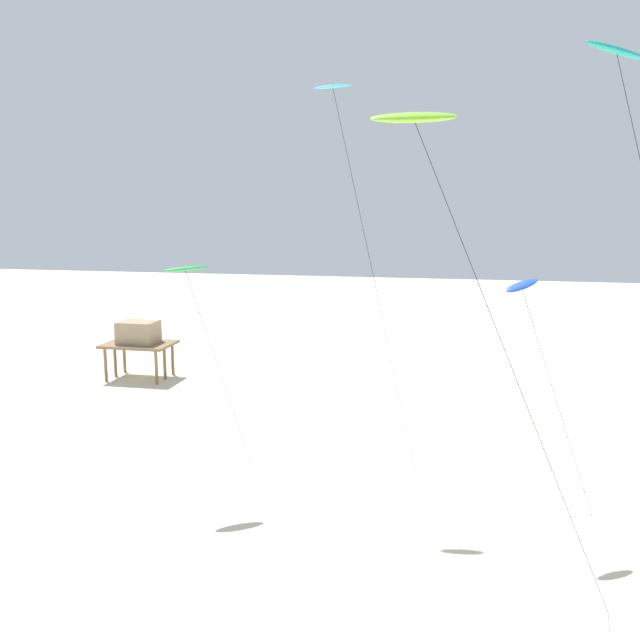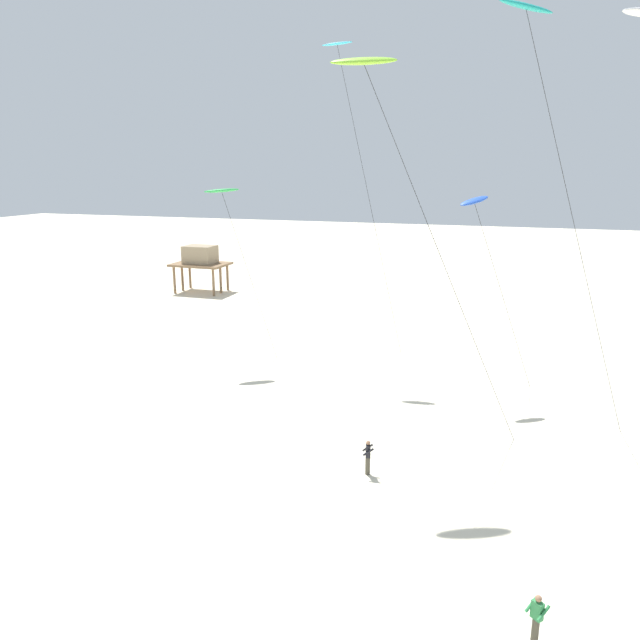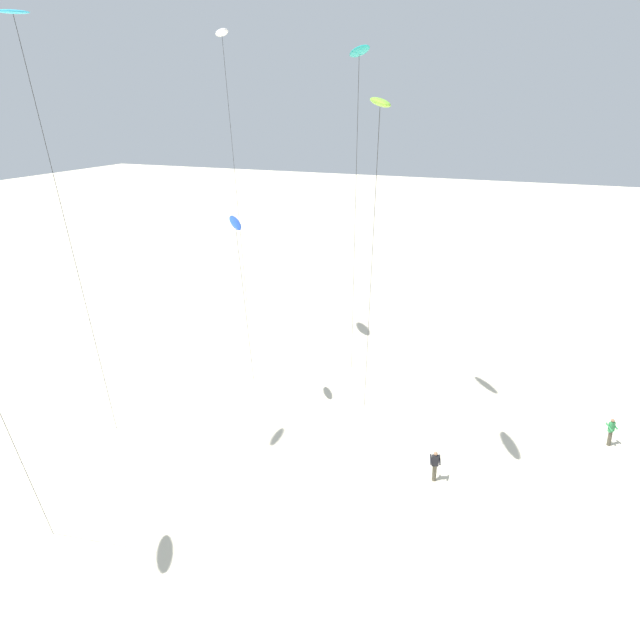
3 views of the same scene
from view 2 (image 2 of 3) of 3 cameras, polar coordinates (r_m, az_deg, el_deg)
ground_plane at (r=24.50m, az=-3.11°, el=-19.88°), size 260.00×260.00×0.00m
kite_cyan at (r=43.76m, az=1.89°, el=23.74°), size 5.77×2.14×21.86m
kite_green at (r=43.03m, az=-9.27°, el=11.88°), size 4.59×2.22×12.39m
kite_teal at (r=31.59m, az=19.11°, el=25.84°), size 7.85×3.49×21.08m
kite_lime at (r=28.83m, az=4.32°, el=23.03°), size 9.22×3.83×18.62m
kite_blue at (r=37.48m, az=14.51°, el=10.66°), size 5.06×2.38×12.23m
kite_flyer_nearest at (r=28.29m, az=4.57°, el=-12.78°), size 0.64×0.66×1.67m
kite_flyer_middle at (r=20.72m, az=19.85°, el=-25.07°), size 0.73×0.73×1.67m
stilt_house at (r=68.83m, az=-11.29°, el=5.76°), size 6.07×4.24×5.23m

